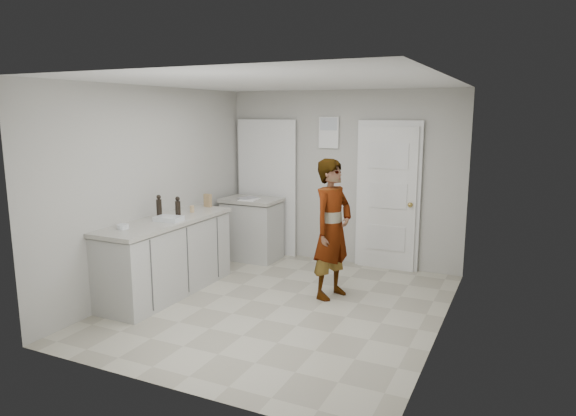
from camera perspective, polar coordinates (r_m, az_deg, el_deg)
The scene contains 12 objects.
ground at distance 6.00m, azimuth -0.72°, elevation -10.79°, with size 4.00×4.00×0.00m, color #9F9985.
room_shell at distance 7.54m, azimuth 4.58°, elevation 1.69°, with size 4.00×4.00×4.00m.
main_counter at distance 6.44m, azimuth -13.26°, elevation -5.55°, with size 0.64×1.96×0.93m.
side_counter at distance 7.74m, azimuth -4.03°, elevation -2.57°, with size 0.84×0.61×0.93m.
person at distance 6.08m, azimuth 4.95°, elevation -2.34°, with size 0.61×0.40×1.66m, color silver.
cake_mix_box at distance 7.02m, azimuth -8.91°, elevation 0.84°, with size 0.11×0.05×0.18m, color olive.
spice_jar at distance 6.67m, azimuth -10.61°, elevation -0.11°, with size 0.06×0.06×0.09m, color tan.
oil_cruet_a at distance 6.36m, azimuth -12.14°, elevation 0.05°, with size 0.07×0.07×0.26m.
oil_cruet_b at distance 6.35m, azimuth -14.13°, elevation 0.08°, with size 0.06×0.06×0.29m.
baking_dish at distance 6.21m, azimuth -13.11°, elevation -1.18°, with size 0.32×0.24×0.05m.
egg_bowl at distance 5.92m, azimuth -17.87°, elevation -1.98°, with size 0.13×0.13×0.05m.
papers at distance 7.54m, azimuth -4.32°, elevation 0.97°, with size 0.24×0.30×0.01m, color white.
Camera 1 is at (2.45, -5.02, 2.18)m, focal length 32.00 mm.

